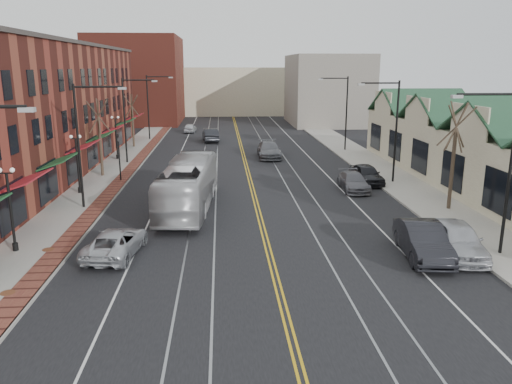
{
  "coord_description": "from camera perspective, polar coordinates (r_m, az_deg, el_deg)",
  "views": [
    {
      "loc": [
        -2.32,
        -16.53,
        9.19
      ],
      "look_at": [
        -0.33,
        11.91,
        2.0
      ],
      "focal_mm": 35.0,
      "sensor_mm": 36.0,
      "label": 1
    }
  ],
  "objects": [
    {
      "name": "tree_left_near",
      "position": [
        44.1,
        -17.42,
        6.12
      ],
      "size": [
        1.78,
        1.37,
        6.48
      ],
      "color": "#382B21",
      "rests_on": "sidewalk_left"
    },
    {
      "name": "manhole_mid",
      "position": [
        23.28,
        -26.51,
        -10.26
      ],
      "size": [
        0.6,
        0.6,
        0.02
      ],
      "primitive_type": "cylinder",
      "color": "#592D19",
      "rests_on": "sidewalk_left"
    },
    {
      "name": "streetlight_l_2",
      "position": [
        49.48,
        -14.33,
        8.9
      ],
      "size": [
        3.33,
        0.25,
        8.0
      ],
      "color": "black",
      "rests_on": "sidewalk_left"
    },
    {
      "name": "traffic_signal",
      "position": [
        41.93,
        -15.38,
        4.26
      ],
      "size": [
        0.18,
        0.15,
        3.8
      ],
      "color": "black",
      "rests_on": "sidewalk_left"
    },
    {
      "name": "parked_car_b",
      "position": [
        26.01,
        18.5,
        -5.29
      ],
      "size": [
        2.36,
        5.39,
        1.72
      ],
      "primitive_type": "imported",
      "rotation": [
        0.0,
        0.0,
        -0.11
      ],
      "color": "black",
      "rests_on": "ground"
    },
    {
      "name": "backdrop_mid",
      "position": [
        101.66,
        -2.75,
        11.5
      ],
      "size": [
        22.0,
        14.0,
        9.0
      ],
      "primitive_type": "cube",
      "color": "#BDB391",
      "rests_on": "ground"
    },
    {
      "name": "sidewalk_right",
      "position": [
        40.28,
        16.93,
        0.45
      ],
      "size": [
        4.0,
        120.0,
        0.15
      ],
      "primitive_type": "cube",
      "color": "gray",
      "rests_on": "ground"
    },
    {
      "name": "parked_car_c",
      "position": [
        38.68,
        11.06,
        1.16
      ],
      "size": [
        2.01,
        4.67,
        1.34
      ],
      "primitive_type": "imported",
      "rotation": [
        0.0,
        0.0,
        -0.03
      ],
      "color": "slate",
      "rests_on": "ground"
    },
    {
      "name": "streetlight_l_1",
      "position": [
        33.94,
        -18.99,
        6.34
      ],
      "size": [
        3.33,
        0.25,
        8.0
      ],
      "color": "black",
      "rests_on": "sidewalk_left"
    },
    {
      "name": "sidewalk_left",
      "position": [
        38.87,
        -18.3,
        -0.13
      ],
      "size": [
        4.0,
        120.0,
        0.15
      ],
      "primitive_type": "cube",
      "color": "gray",
      "rests_on": "ground"
    },
    {
      "name": "backdrop_left",
      "position": [
        87.63,
        -13.3,
        12.36
      ],
      "size": [
        14.0,
        18.0,
        14.0
      ],
      "primitive_type": "cube",
      "color": "maroon",
      "rests_on": "ground"
    },
    {
      "name": "parked_car_d",
      "position": [
        41.14,
        12.5,
        2.01
      ],
      "size": [
        2.17,
        4.67,
        1.55
      ],
      "primitive_type": "imported",
      "rotation": [
        0.0,
        0.0,
        0.08
      ],
      "color": "black",
      "rests_on": "ground"
    },
    {
      "name": "distant_car_left",
      "position": [
        63.3,
        -5.23,
        6.5
      ],
      "size": [
        2.25,
        5.14,
        1.64
      ],
      "primitive_type": "imported",
      "rotation": [
        0.0,
        0.0,
        3.25
      ],
      "color": "black",
      "rests_on": "ground"
    },
    {
      "name": "ground",
      "position": [
        19.05,
        3.61,
        -14.71
      ],
      "size": [
        160.0,
        160.0,
        0.0
      ],
      "primitive_type": "plane",
      "color": "black",
      "rests_on": "ground"
    },
    {
      "name": "transit_bus",
      "position": [
        33.04,
        -7.74,
        0.77
      ],
      "size": [
        3.62,
        11.78,
        3.23
      ],
      "primitive_type": "imported",
      "rotation": [
        0.0,
        0.0,
        3.06
      ],
      "color": "#BABABC",
      "rests_on": "ground"
    },
    {
      "name": "lamppost_l_1",
      "position": [
        27.57,
        -26.2,
        -2.02
      ],
      "size": [
        0.84,
        0.28,
        4.27
      ],
      "color": "black",
      "rests_on": "sidewalk_left"
    },
    {
      "name": "streetlight_l_3",
      "position": [
        65.25,
        -11.87,
        10.2
      ],
      "size": [
        3.33,
        0.25,
        8.0
      ],
      "color": "black",
      "rests_on": "sidewalk_left"
    },
    {
      "name": "streetlight_r_2",
      "position": [
        56.3,
        9.88,
        9.71
      ],
      "size": [
        3.33,
        0.25,
        8.0
      ],
      "color": "black",
      "rests_on": "sidewalk_right"
    },
    {
      "name": "tree_left_far",
      "position": [
        59.7,
        -13.94,
        8.06
      ],
      "size": [
        1.66,
        1.28,
        6.02
      ],
      "color": "#382B21",
      "rests_on": "sidewalk_left"
    },
    {
      "name": "lamppost_l_3",
      "position": [
        52.08,
        -15.66,
        5.92
      ],
      "size": [
        0.84,
        0.28,
        4.27
      ],
      "color": "black",
      "rests_on": "sidewalk_left"
    },
    {
      "name": "backdrop_right",
      "position": [
        83.43,
        8.14,
        11.48
      ],
      "size": [
        12.0,
        16.0,
        11.0
      ],
      "primitive_type": "cube",
      "color": "slate",
      "rests_on": "ground"
    },
    {
      "name": "streetlight_r_0",
      "position": [
        26.53,
        26.37,
        3.65
      ],
      "size": [
        3.33,
        0.25,
        8.0
      ],
      "color": "black",
      "rests_on": "sidewalk_right"
    },
    {
      "name": "manhole_far",
      "position": [
        27.61,
        -22.65,
        -6.08
      ],
      "size": [
        0.6,
        0.6,
        0.02
      ],
      "primitive_type": "cylinder",
      "color": "#592D19",
      "rests_on": "sidewalk_left"
    },
    {
      "name": "tree_right_mid",
      "position": [
        34.37,
        21.65,
        4.05
      ],
      "size": [
        1.9,
        1.46,
        6.93
      ],
      "color": "#382B21",
      "rests_on": "sidewalk_right"
    },
    {
      "name": "building_left",
      "position": [
        46.76,
        -25.17,
        8.31
      ],
      "size": [
        10.0,
        50.0,
        11.0
      ],
      "primitive_type": "cube",
      "color": "maroon",
      "rests_on": "ground"
    },
    {
      "name": "distant_car_far",
      "position": [
        72.55,
        -7.54,
        7.28
      ],
      "size": [
        1.83,
        3.96,
        1.31
      ],
      "primitive_type": "imported",
      "rotation": [
        0.0,
        0.0,
        3.07
      ],
      "color": "silver",
      "rests_on": "ground"
    },
    {
      "name": "parked_suv",
      "position": [
        25.92,
        -15.74,
        -5.57
      ],
      "size": [
        2.85,
        5.1,
        1.35
      ],
      "primitive_type": "imported",
      "rotation": [
        0.0,
        0.0,
        3.01
      ],
      "color": "#BABDC2",
      "rests_on": "ground"
    },
    {
      "name": "streetlight_r_1",
      "position": [
        40.99,
        15.19,
        7.84
      ],
      "size": [
        3.33,
        0.25,
        8.0
      ],
      "color": "black",
      "rests_on": "sidewalk_right"
    },
    {
      "name": "distant_car_right",
      "position": [
        51.73,
        1.5,
        4.84
      ],
      "size": [
        2.35,
        5.65,
        1.63
      ],
      "primitive_type": "imported",
      "rotation": [
        0.0,
        0.0,
        -0.01
      ],
      "color": "slate",
      "rests_on": "ground"
    },
    {
      "name": "building_right",
      "position": [
        42.37,
        24.77,
        3.49
      ],
      "size": [
        8.0,
        36.0,
        4.6
      ],
      "primitive_type": "cube",
      "color": "#BDB391",
      "rests_on": "ground"
    },
    {
      "name": "parked_car_a",
      "position": [
        26.8,
        22.02,
        -5.04
      ],
      "size": [
        2.7,
        5.26,
        1.71
      ],
      "primitive_type": "imported",
      "rotation": [
        0.0,
        0.0,
        -0.14
      ],
      "color": "#B7B8BF",
      "rests_on": "ground"
    },
    {
      "name": "lamppost_l_2",
      "position": [
        38.64,
        -19.7,
        2.9
      ],
      "size": [
        0.84,
        0.28,
        4.27
      ],
      "color": "black",
      "rests_on": "sidewalk_left"
    }
  ]
}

